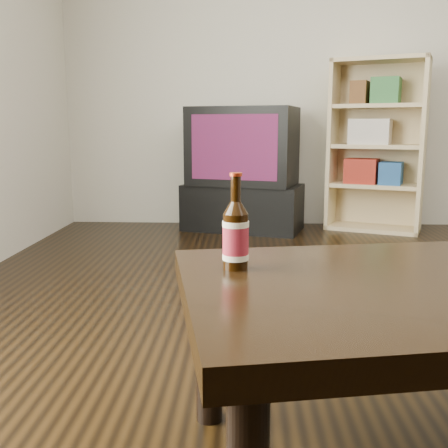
{
  "coord_description": "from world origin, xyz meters",
  "views": [
    {
      "loc": [
        -0.91,
        -1.72,
        0.87
      ],
      "look_at": [
        -0.96,
        -0.41,
        0.62
      ],
      "focal_mm": 42.0,
      "sensor_mm": 36.0,
      "label": 1
    }
  ],
  "objects_px": {
    "tv_stand": "(243,207)",
    "tv": "(243,146)",
    "bookshelf": "(376,143)",
    "beer_bottle": "(236,236)"
  },
  "relations": [
    {
      "from": "bookshelf",
      "to": "beer_bottle",
      "type": "xyz_separation_m",
      "value": [
        -1.12,
        -3.16,
        -0.15
      ]
    },
    {
      "from": "tv_stand",
      "to": "tv",
      "type": "xyz_separation_m",
      "value": [
        -0.0,
        -0.0,
        0.51
      ]
    },
    {
      "from": "tv",
      "to": "bookshelf",
      "type": "xyz_separation_m",
      "value": [
        1.11,
        0.07,
        0.03
      ]
    },
    {
      "from": "beer_bottle",
      "to": "tv",
      "type": "bearing_deg",
      "value": 89.94
    },
    {
      "from": "tv_stand",
      "to": "beer_bottle",
      "type": "bearing_deg",
      "value": -74.2
    },
    {
      "from": "tv_stand",
      "to": "bookshelf",
      "type": "relative_size",
      "value": 0.69
    },
    {
      "from": "bookshelf",
      "to": "beer_bottle",
      "type": "distance_m",
      "value": 3.36
    },
    {
      "from": "tv_stand",
      "to": "bookshelf",
      "type": "distance_m",
      "value": 1.24
    },
    {
      "from": "tv_stand",
      "to": "beer_bottle",
      "type": "distance_m",
      "value": 3.12
    },
    {
      "from": "tv",
      "to": "tv_stand",
      "type": "bearing_deg",
      "value": 90.0
    }
  ]
}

